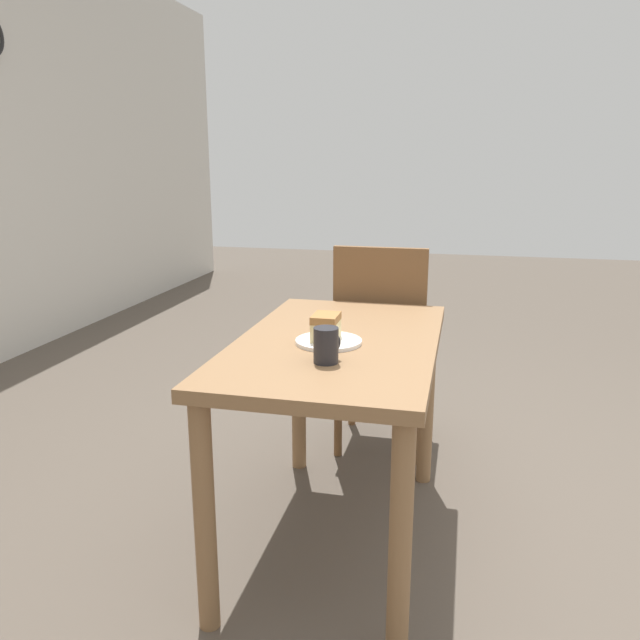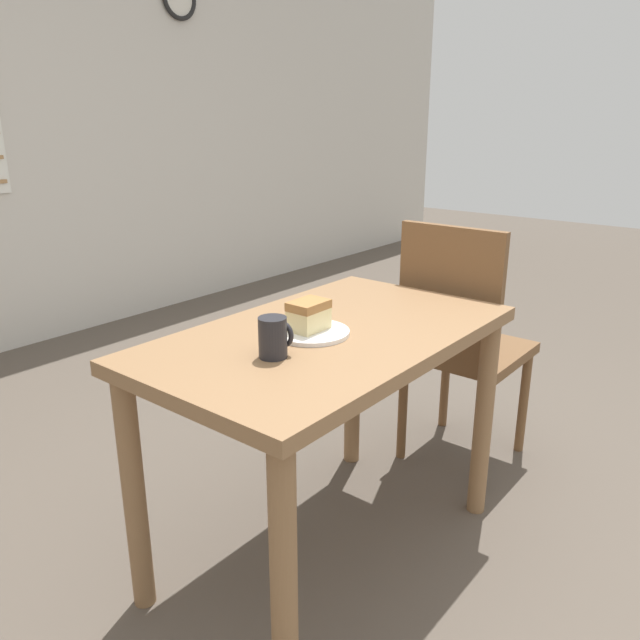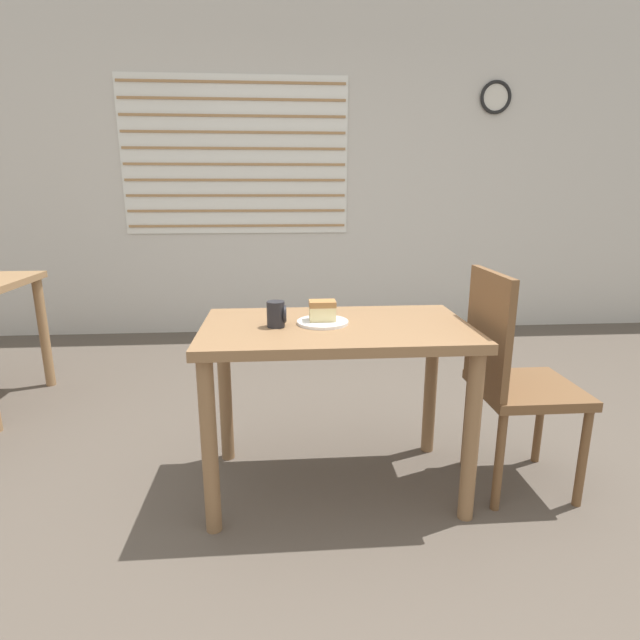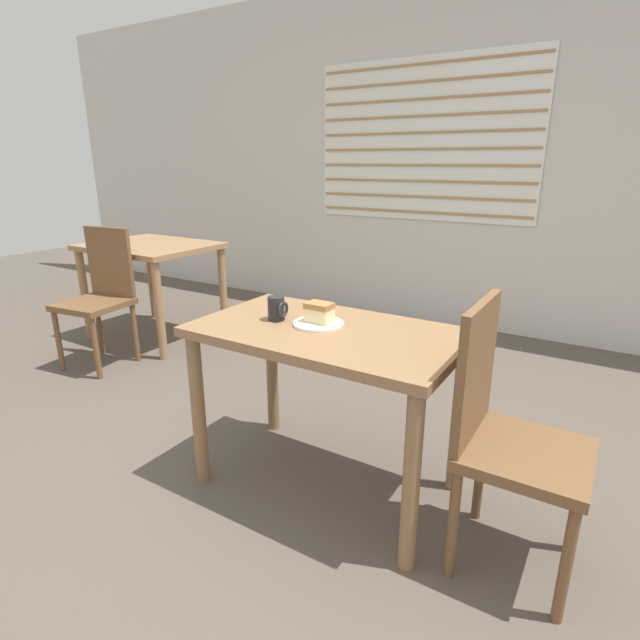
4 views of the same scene
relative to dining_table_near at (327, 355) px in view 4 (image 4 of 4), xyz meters
The scene contains 9 objects.
ground_plane 0.77m from the dining_table_near, 92.82° to the right, with size 14.00×14.00×0.00m, color brown.
wall_back 2.68m from the dining_table_near, 90.70° to the left, with size 10.00×0.09×2.80m.
dining_table_near is the anchor object (origin of this frame).
dining_table_far 2.40m from the dining_table_near, 156.21° to the left, with size 0.96×0.76×0.76m.
chair_near_window 0.74m from the dining_table_near, ahead, with size 0.41×0.41×0.95m.
chair_far_corner 2.10m from the dining_table_near, 169.11° to the left, with size 0.46×0.46×0.95m.
plate 0.14m from the dining_table_near, 161.32° to the left, with size 0.21×0.21×0.01m.
cake_slice 0.18m from the dining_table_near, 153.23° to the left, with size 0.11×0.08×0.08m.
coffee_mug 0.29m from the dining_table_near, behind, with size 0.08×0.07×0.10m.
Camera 4 is at (1.00, -1.17, 1.38)m, focal length 28.00 mm.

